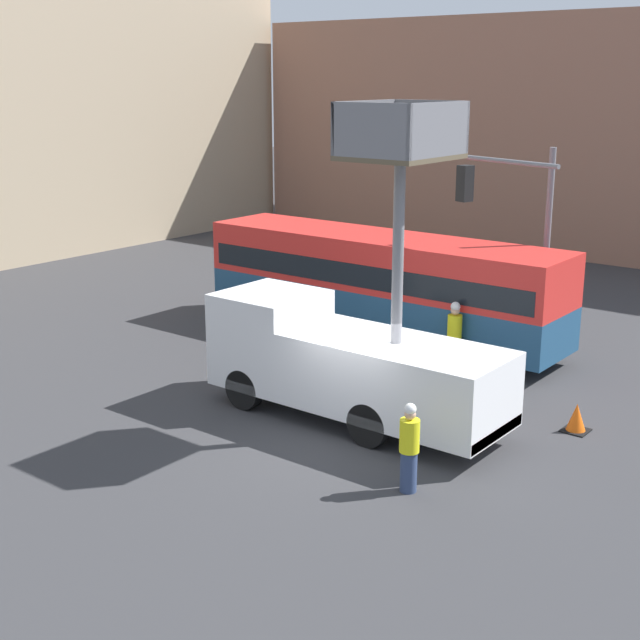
{
  "coord_description": "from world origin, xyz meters",
  "views": [
    {
      "loc": [
        -14.32,
        -10.5,
        7.6
      ],
      "look_at": [
        1.06,
        1.53,
        2.21
      ],
      "focal_mm": 50.0,
      "sensor_mm": 36.0,
      "label": 1
    }
  ],
  "objects_px": {
    "road_worker_near_truck": "(409,448)",
    "traffic_cone_far_side": "(576,418)",
    "city_bus": "(381,279)",
    "traffic_light_pole": "(518,220)",
    "utility_truck": "(348,356)",
    "road_worker_directing": "(454,337)"
  },
  "relations": [
    {
      "from": "road_worker_near_truck",
      "to": "traffic_cone_far_side",
      "type": "relative_size",
      "value": 2.77
    },
    {
      "from": "city_bus",
      "to": "traffic_cone_far_side",
      "type": "relative_size",
      "value": 17.63
    },
    {
      "from": "traffic_cone_far_side",
      "to": "traffic_light_pole",
      "type": "bearing_deg",
      "value": 42.23
    },
    {
      "from": "city_bus",
      "to": "traffic_light_pole",
      "type": "relative_size",
      "value": 1.97
    },
    {
      "from": "traffic_cone_far_side",
      "to": "road_worker_near_truck",
      "type": "bearing_deg",
      "value": 164.37
    },
    {
      "from": "utility_truck",
      "to": "city_bus",
      "type": "height_order",
      "value": "utility_truck"
    },
    {
      "from": "city_bus",
      "to": "road_worker_directing",
      "type": "xyz_separation_m",
      "value": [
        -1.47,
        -3.32,
        -0.83
      ]
    },
    {
      "from": "road_worker_directing",
      "to": "traffic_cone_far_side",
      "type": "height_order",
      "value": "road_worker_directing"
    },
    {
      "from": "utility_truck",
      "to": "road_worker_directing",
      "type": "xyz_separation_m",
      "value": [
        4.32,
        -0.27,
        -0.54
      ]
    },
    {
      "from": "traffic_cone_far_side",
      "to": "road_worker_directing",
      "type": "bearing_deg",
      "value": 66.27
    },
    {
      "from": "traffic_light_pole",
      "to": "traffic_cone_far_side",
      "type": "distance_m",
      "value": 6.31
    },
    {
      "from": "city_bus",
      "to": "traffic_cone_far_side",
      "type": "height_order",
      "value": "city_bus"
    },
    {
      "from": "traffic_cone_far_side",
      "to": "city_bus",
      "type": "bearing_deg",
      "value": 66.18
    },
    {
      "from": "road_worker_directing",
      "to": "traffic_cone_far_side",
      "type": "relative_size",
      "value": 3.03
    },
    {
      "from": "road_worker_near_truck",
      "to": "traffic_cone_far_side",
      "type": "xyz_separation_m",
      "value": [
        4.76,
        -1.33,
        -0.58
      ]
    },
    {
      "from": "traffic_light_pole",
      "to": "traffic_cone_far_side",
      "type": "height_order",
      "value": "traffic_light_pole"
    },
    {
      "from": "road_worker_near_truck",
      "to": "traffic_light_pole",
      "type": "bearing_deg",
      "value": -163.28
    },
    {
      "from": "traffic_light_pole",
      "to": "road_worker_near_truck",
      "type": "relative_size",
      "value": 3.24
    },
    {
      "from": "utility_truck",
      "to": "road_worker_directing",
      "type": "height_order",
      "value": "utility_truck"
    },
    {
      "from": "traffic_light_pole",
      "to": "traffic_cone_far_side",
      "type": "xyz_separation_m",
      "value": [
        -3.84,
        -3.49,
        -3.58
      ]
    },
    {
      "from": "utility_truck",
      "to": "traffic_light_pole",
      "type": "xyz_separation_m",
      "value": [
        6.35,
        -0.92,
        2.37
      ]
    },
    {
      "from": "road_worker_near_truck",
      "to": "utility_truck",
      "type": "bearing_deg",
      "value": -123.62
    }
  ]
}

